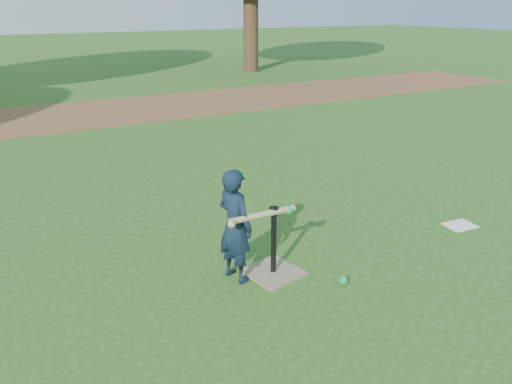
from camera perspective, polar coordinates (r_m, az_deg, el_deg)
ground at (r=4.44m, az=1.29°, el=-8.60°), size 80.00×80.00×0.00m
dirt_strip at (r=11.21m, az=-18.96°, el=8.45°), size 24.00×3.00×0.01m
child at (r=4.07m, az=-2.42°, el=-3.86°), size 0.32×0.40×0.97m
wiffle_ball_ground at (r=4.23m, az=9.94°, el=-9.93°), size 0.08×0.08×0.08m
clipboard at (r=5.64m, az=22.29°, el=-3.54°), size 0.32×0.26×0.01m
batting_tee at (r=4.30m, az=1.99°, el=-7.99°), size 0.50×0.50×0.61m
swing_action at (r=4.03m, az=1.04°, el=-2.60°), size 0.63×0.11×0.08m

